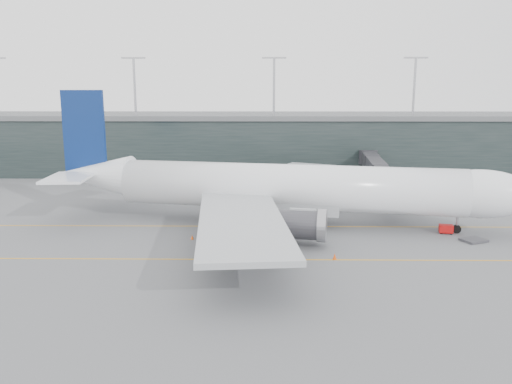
{
  "coord_description": "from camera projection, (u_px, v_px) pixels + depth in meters",
  "views": [
    {
      "loc": [
        2.16,
        -79.45,
        20.22
      ],
      "look_at": [
        1.18,
        -4.0,
        5.48
      ],
      "focal_mm": 35.0,
      "sensor_mm": 36.0,
      "label": 1
    }
  ],
  "objects": [
    {
      "name": "cone_wing_port",
      "position": [
        300.0,
        204.0,
        92.22
      ],
      "size": [
        0.45,
        0.45,
        0.71
      ],
      "primitive_type": "cone",
      "color": "#DF4C0C",
      "rests_on": "ground"
    },
    {
      "name": "ground",
      "position": [
        249.0,
        220.0,
        81.88
      ],
      "size": [
        320.0,
        320.0,
        0.0
      ],
      "primitive_type": "plane",
      "color": "#525257",
      "rests_on": "ground"
    },
    {
      "name": "taxiline_lead_main",
      "position": [
        276.0,
        196.0,
        101.44
      ],
      "size": [
        0.25,
        60.0,
        0.02
      ],
      "primitive_type": "cube",
      "color": "orange",
      "rests_on": "ground"
    },
    {
      "name": "uld_a",
      "position": [
        228.0,
        203.0,
        90.44
      ],
      "size": [
        2.06,
        1.76,
        1.66
      ],
      "rotation": [
        0.0,
        0.0,
        -0.18
      ],
      "color": "#3D3D42",
      "rests_on": "ground"
    },
    {
      "name": "taxiline_b",
      "position": [
        245.0,
        259.0,
        62.25
      ],
      "size": [
        160.0,
        0.25,
        0.02
      ],
      "primitive_type": "cube",
      "color": "orange",
      "rests_on": "ground"
    },
    {
      "name": "main_aircraft",
      "position": [
        285.0,
        188.0,
        77.97
      ],
      "size": [
        74.61,
        69.2,
        21.0
      ],
      "rotation": [
        0.0,
        0.0,
        -0.19
      ],
      "color": "white",
      "rests_on": "ground"
    },
    {
      "name": "cone_nose",
      "position": [
        456.0,
        227.0,
        76.15
      ],
      "size": [
        0.45,
        0.45,
        0.71
      ],
      "primitive_type": "cone",
      "color": "#CA500B",
      "rests_on": "ground"
    },
    {
      "name": "gse_cart",
      "position": [
        446.0,
        229.0,
        73.76
      ],
      "size": [
        2.17,
        1.62,
        1.33
      ],
      "rotation": [
        0.0,
        0.0,
        -0.21
      ],
      "color": "#AF0C0D",
      "rests_on": "ground"
    },
    {
      "name": "uld_c",
      "position": [
        257.0,
        202.0,
        91.76
      ],
      "size": [
        2.01,
        1.67,
        1.7
      ],
      "rotation": [
        0.0,
        0.0,
        0.1
      ],
      "color": "#3D3D42",
      "rests_on": "ground"
    },
    {
      "name": "taxiline_a",
      "position": [
        248.0,
        226.0,
        77.95
      ],
      "size": [
        160.0,
        0.25,
        0.02
      ],
      "primitive_type": "cube",
      "color": "orange",
      "rests_on": "ground"
    },
    {
      "name": "cone_tail",
      "position": [
        192.0,
        237.0,
        70.91
      ],
      "size": [
        0.41,
        0.41,
        0.66
      ],
      "primitive_type": "cone",
      "color": "#FC570E",
      "rests_on": "ground"
    },
    {
      "name": "baggage_dolly",
      "position": [
        474.0,
        240.0,
        69.9
      ],
      "size": [
        3.93,
        3.6,
        0.32
      ],
      "primitive_type": "cube",
      "rotation": [
        0.0,
        0.0,
        0.41
      ],
      "color": "#39383D",
      "rests_on": "ground"
    },
    {
      "name": "jet_bridge",
      "position": [
        372.0,
        167.0,
        104.97
      ],
      "size": [
        8.64,
        47.02,
        7.16
      ],
      "rotation": [
        0.0,
        0.0,
        -0.11
      ],
      "color": "#2B2A2F",
      "rests_on": "ground"
    },
    {
      "name": "uld_b",
      "position": [
        246.0,
        200.0,
        92.15
      ],
      "size": [
        2.48,
        2.18,
        1.93
      ],
      "rotation": [
        0.0,
        0.0,
        -0.26
      ],
      "color": "#3D3D42",
      "rests_on": "ground"
    },
    {
      "name": "terminal",
      "position": [
        255.0,
        141.0,
        137.33
      ],
      "size": [
        240.0,
        36.0,
        29.0
      ],
      "color": "black",
      "rests_on": "ground"
    },
    {
      "name": "cone_wing_stbd",
      "position": [
        335.0,
        256.0,
        62.2
      ],
      "size": [
        0.49,
        0.49,
        0.79
      ],
      "primitive_type": "cone",
      "color": "#DE480C",
      "rests_on": "ground"
    }
  ]
}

